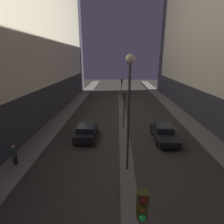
{
  "coord_description": "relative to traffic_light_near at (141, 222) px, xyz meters",
  "views": [
    {
      "loc": [
        -0.75,
        -1.15,
        7.88
      ],
      "look_at": [
        -1.37,
        18.29,
        1.84
      ],
      "focal_mm": 28.0,
      "sensor_mm": 36.0,
      "label": 1
    }
  ],
  "objects": [
    {
      "name": "building_left",
      "position": [
        -12.41,
        19.04,
        10.17
      ],
      "size": [
        6.01,
        43.87,
        26.66
      ],
      "color": "#383842",
      "rests_on": "ground"
    },
    {
      "name": "median_strip",
      "position": [
        0.0,
        16.04,
        -3.11
      ],
      "size": [
        1.06,
        35.86,
        0.11
      ],
      "color": "#56544F",
      "rests_on": "ground"
    },
    {
      "name": "traffic_light_near",
      "position": [
        0.0,
        0.0,
        0.0
      ],
      "size": [
        0.32,
        0.42,
        4.14
      ],
      "color": "#383838",
      "rests_on": "median_strip"
    },
    {
      "name": "traffic_light_mid",
      "position": [
        0.0,
        14.9,
        0.0
      ],
      "size": [
        0.32,
        0.42,
        4.14
      ],
      "color": "#383838",
      "rests_on": "median_strip"
    },
    {
      "name": "traffic_light_far",
      "position": [
        0.0,
        28.41,
        0.0
      ],
      "size": [
        0.32,
        0.42,
        4.14
      ],
      "color": "#383838",
      "rests_on": "median_strip"
    },
    {
      "name": "street_lamp",
      "position": [
        0.0,
        6.96,
        2.69
      ],
      "size": [
        0.58,
        0.58,
        7.99
      ],
      "color": "#383838",
      "rests_on": "median_strip"
    },
    {
      "name": "car_left_lane",
      "position": [
        -3.87,
        12.12,
        -2.4
      ],
      "size": [
        1.93,
        4.1,
        1.52
      ],
      "color": "black",
      "rests_on": "ground"
    },
    {
      "name": "car_right_lane",
      "position": [
        3.87,
        12.01,
        -2.41
      ],
      "size": [
        1.89,
        4.63,
        1.5
      ],
      "color": "black",
      "rests_on": "ground"
    },
    {
      "name": "pedestrian_on_left_sidewalk",
      "position": [
        -8.41,
        7.22,
        -2.17
      ],
      "size": [
        0.4,
        0.4,
        1.59
      ],
      "color": "black",
      "rests_on": "sidewalk_left"
    }
  ]
}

